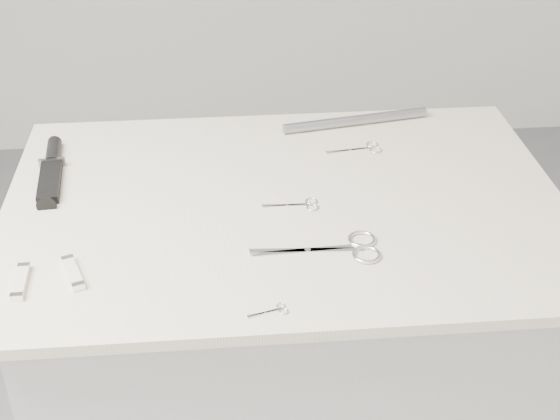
{
  "coord_description": "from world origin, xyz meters",
  "views": [
    {
      "loc": [
        -0.11,
        -1.17,
        1.66
      ],
      "look_at": [
        -0.01,
        -0.03,
        0.92
      ],
      "focal_mm": 50.0,
      "sensor_mm": 36.0,
      "label": 1
    }
  ],
  "objects": [
    {
      "name": "plinth",
      "position": [
        0.0,
        0.0,
        0.45
      ],
      "size": [
        0.9,
        0.6,
        0.9
      ],
      "primitive_type": "cube",
      "color": "#B3B3B1",
      "rests_on": "ground"
    },
    {
      "name": "display_board",
      "position": [
        0.0,
        0.0,
        0.91
      ],
      "size": [
        1.0,
        0.7,
        0.02
      ],
      "primitive_type": "cube",
      "color": "beige",
      "rests_on": "plinth"
    },
    {
      "name": "large_shears",
      "position": [
        0.08,
        -0.16,
        0.92
      ],
      "size": [
        0.21,
        0.09,
        0.01
      ],
      "rotation": [
        0.0,
        0.0,
        -0.01
      ],
      "color": "silver",
      "rests_on": "display_board"
    },
    {
      "name": "embroidery_scissors_a",
      "position": [
        0.02,
        -0.02,
        0.92
      ],
      "size": [
        0.1,
        0.04,
        0.0
      ],
      "rotation": [
        0.0,
        0.0,
        -0.02
      ],
      "color": "silver",
      "rests_on": "display_board"
    },
    {
      "name": "embroidery_scissors_b",
      "position": [
        0.17,
        0.18,
        0.92
      ],
      "size": [
        0.11,
        0.05,
        0.0
      ],
      "rotation": [
        0.0,
        0.0,
        0.14
      ],
      "color": "silver",
      "rests_on": "display_board"
    },
    {
      "name": "tiny_scissors",
      "position": [
        -0.05,
        -0.3,
        0.92
      ],
      "size": [
        0.06,
        0.03,
        0.0
      ],
      "rotation": [
        0.0,
        0.0,
        0.27
      ],
      "color": "silver",
      "rests_on": "display_board"
    },
    {
      "name": "sheathed_knife",
      "position": [
        -0.43,
        0.14,
        0.93
      ],
      "size": [
        0.06,
        0.23,
        0.03
      ],
      "rotation": [
        0.0,
        0.0,
        1.66
      ],
      "color": "black",
      "rests_on": "display_board"
    },
    {
      "name": "pocket_knife_a",
      "position": [
        -0.42,
        -0.2,
        0.93
      ],
      "size": [
        0.02,
        0.08,
        0.01
      ],
      "rotation": [
        0.0,
        0.0,
        1.61
      ],
      "color": "beige",
      "rests_on": "display_board"
    },
    {
      "name": "pocket_knife_b",
      "position": [
        -0.35,
        -0.19,
        0.93
      ],
      "size": [
        0.05,
        0.09,
        0.01
      ],
      "rotation": [
        0.0,
        0.0,
        1.92
      ],
      "color": "beige",
      "rests_on": "display_board"
    },
    {
      "name": "metal_rail",
      "position": [
        0.18,
        0.29,
        0.93
      ],
      "size": [
        0.31,
        0.08,
        0.02
      ],
      "primitive_type": "cylinder",
      "rotation": [
        0.0,
        1.57,
        0.18
      ],
      "color": "gray",
      "rests_on": "display_board"
    }
  ]
}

